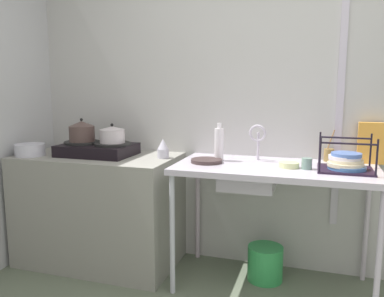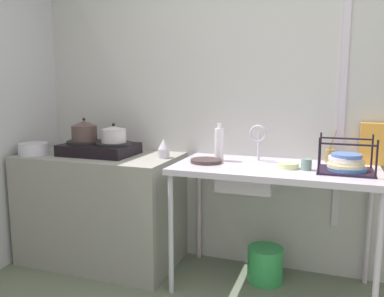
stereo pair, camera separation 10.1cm
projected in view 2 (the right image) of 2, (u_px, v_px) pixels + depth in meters
name	position (u px, v px, depth m)	size (l,w,h in m)	color
wall_back	(278.00, 99.00, 2.94)	(4.80, 0.10, 2.64)	#B6B4B1
wall_metal_strip	(343.00, 81.00, 2.71)	(0.05, 0.01, 2.12)	#BEB4C4
counter_concrete	(101.00, 208.00, 3.16)	(1.24, 0.68, 0.88)	gray
counter_sink	(274.00, 176.00, 2.64)	(1.36, 0.68, 0.88)	#BEB4C4
stove	(99.00, 148.00, 3.08)	(0.56, 0.39, 0.11)	black
pot_on_left_burner	(84.00, 131.00, 3.11)	(0.20, 0.20, 0.18)	#4E3B37
pot_on_right_burner	(114.00, 134.00, 3.02)	(0.20, 0.20, 0.15)	silver
pot_beside_stove	(33.00, 149.00, 3.09)	(0.23, 0.23, 0.09)	silver
percolator	(164.00, 149.00, 2.94)	(0.09, 0.09, 0.15)	silver
sink_basin	(248.00, 177.00, 2.68)	(0.37, 0.38, 0.16)	#BEB4C4
faucet	(258.00, 136.00, 2.79)	(0.12, 0.07, 0.27)	#BEB4C4
frying_pan	(206.00, 161.00, 2.76)	(0.22, 0.22, 0.03)	#3D2D2D
dish_rack	(346.00, 164.00, 2.45)	(0.34, 0.31, 0.23)	black
cup_by_rack	(306.00, 164.00, 2.51)	(0.07, 0.07, 0.07)	slate
small_bowl_on_drainboard	(288.00, 166.00, 2.57)	(0.13, 0.13, 0.04)	beige
bottle_by_sink	(219.00, 144.00, 2.82)	(0.07, 0.07, 0.28)	silver
cereal_box	(374.00, 144.00, 2.67)	(0.19, 0.05, 0.29)	gold
utensil_jar	(330.00, 155.00, 2.77)	(0.07, 0.07, 0.23)	olive
bucket_on_floor	(265.00, 264.00, 2.84)	(0.26, 0.26, 0.26)	green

